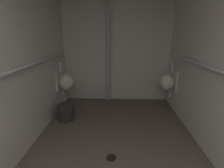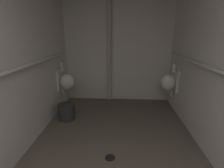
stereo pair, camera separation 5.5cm
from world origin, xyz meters
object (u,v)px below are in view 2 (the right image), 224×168
(urinal_left_mid, at_px, (66,81))
(waste_bin, at_px, (67,112))
(urinal_right_mid, at_px, (169,82))
(floor_drain, at_px, (110,158))
(standpipe_back_wall, at_px, (109,49))

(urinal_left_mid, bearing_deg, waste_bin, -75.56)
(urinal_right_mid, bearing_deg, waste_bin, -164.56)
(floor_drain, bearing_deg, standpipe_back_wall, 94.08)
(waste_bin, bearing_deg, standpipe_back_wall, 52.74)
(urinal_left_mid, xyz_separation_m, urinal_right_mid, (2.19, 0.05, 0.00))
(urinal_right_mid, relative_size, standpipe_back_wall, 0.31)
(urinal_right_mid, height_order, standpipe_back_wall, standpipe_back_wall)
(urinal_right_mid, xyz_separation_m, floor_drain, (-1.15, -1.60, -0.61))
(urinal_right_mid, height_order, floor_drain, urinal_right_mid)
(urinal_left_mid, distance_m, urinal_right_mid, 2.19)
(standpipe_back_wall, xyz_separation_m, waste_bin, (-0.76, -1.00, -1.11))
(urinal_left_mid, bearing_deg, standpipe_back_wall, 28.53)
(urinal_left_mid, distance_m, standpipe_back_wall, 1.21)
(floor_drain, xyz_separation_m, waste_bin, (-0.91, 1.03, 0.15))
(urinal_left_mid, distance_m, waste_bin, 0.70)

